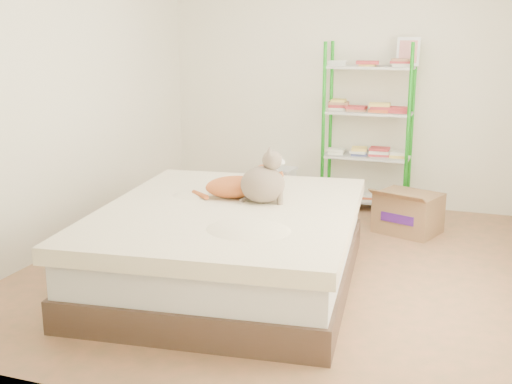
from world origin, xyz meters
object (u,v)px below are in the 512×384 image
at_px(cardboard_box, 408,213).
at_px(white_bin, 279,184).
at_px(grey_cat, 263,176).
at_px(bed, 229,245).
at_px(orange_cat, 235,184).
at_px(shelf_unit, 368,125).

xyz_separation_m(cardboard_box, white_bin, (-1.44, 0.65, 0.00)).
relative_size(grey_cat, white_bin, 1.07).
height_order(bed, orange_cat, orange_cat).
bearing_deg(bed, cardboard_box, 49.84).
bearing_deg(cardboard_box, shelf_unit, 147.07).
bearing_deg(bed, orange_cat, 96.03).
relative_size(grey_cat, cardboard_box, 0.61).
bearing_deg(grey_cat, bed, 117.52).
height_order(orange_cat, shelf_unit, shelf_unit).
relative_size(shelf_unit, white_bin, 4.68).
bearing_deg(shelf_unit, cardboard_box, -52.89).
bearing_deg(bed, white_bin, 92.02).
relative_size(bed, shelf_unit, 1.39).
xyz_separation_m(orange_cat, cardboard_box, (1.16, 1.38, -0.49)).
distance_m(shelf_unit, white_bin, 1.16).
distance_m(bed, white_bin, 2.33).
relative_size(shelf_unit, cardboard_box, 2.66).
height_order(shelf_unit, white_bin, shelf_unit).
bearing_deg(shelf_unit, grey_cat, -100.56).
bearing_deg(cardboard_box, orange_cat, -110.07).
height_order(bed, shelf_unit, shelf_unit).
distance_m(grey_cat, cardboard_box, 1.81).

